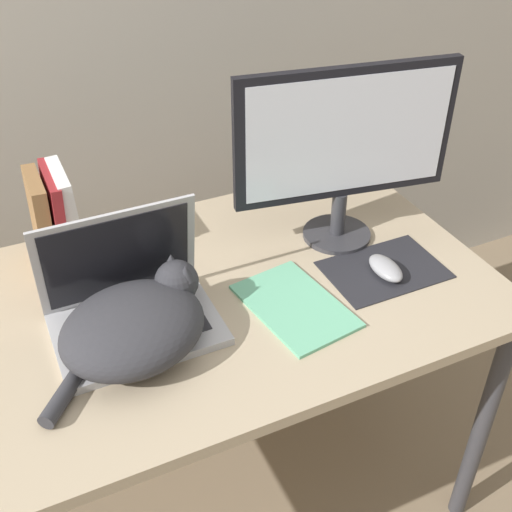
{
  "coord_description": "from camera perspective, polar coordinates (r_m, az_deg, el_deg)",
  "views": [
    {
      "loc": [
        -0.27,
        -0.66,
        1.66
      ],
      "look_at": [
        0.19,
        0.34,
        0.85
      ],
      "focal_mm": 45.0,
      "sensor_mm": 36.0,
      "label": 1
    }
  ],
  "objects": [
    {
      "name": "laptop",
      "position": [
        1.35,
        -11.01,
        -4.45
      ],
      "size": [
        0.33,
        0.24,
        0.25
      ],
      "color": "#B7B7BC",
      "rests_on": "desk"
    },
    {
      "name": "cat",
      "position": [
        1.28,
        -10.61,
        -6.03
      ],
      "size": [
        0.38,
        0.32,
        0.14
      ],
      "color": "#333338",
      "rests_on": "desk"
    },
    {
      "name": "external_monitor",
      "position": [
        1.5,
        7.89,
        9.7
      ],
      "size": [
        0.52,
        0.17,
        0.44
      ],
      "color": "#333338",
      "rests_on": "desk"
    },
    {
      "name": "mousepad",
      "position": [
        1.52,
        11.31,
        -1.2
      ],
      "size": [
        0.27,
        0.19,
        0.0
      ],
      "color": "#232328",
      "rests_on": "desk"
    },
    {
      "name": "desk",
      "position": [
        1.46,
        -7.63,
        -6.54
      ],
      "size": [
        1.47,
        0.76,
        0.75
      ],
      "color": "tan",
      "rests_on": "ground_plane"
    },
    {
      "name": "book_row",
      "position": [
        1.54,
        -17.44,
        3.19
      ],
      "size": [
        0.1,
        0.17,
        0.23
      ],
      "color": "olive",
      "rests_on": "desk"
    },
    {
      "name": "notepad",
      "position": [
        1.39,
        3.48,
        -4.44
      ],
      "size": [
        0.21,
        0.29,
        0.01
      ],
      "color": "#6BBC93",
      "rests_on": "desk"
    },
    {
      "name": "computer_mouse",
      "position": [
        1.5,
        11.45,
        -1.06
      ],
      "size": [
        0.06,
        0.11,
        0.03
      ],
      "color": "#99999E",
      "rests_on": "mousepad"
    }
  ]
}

